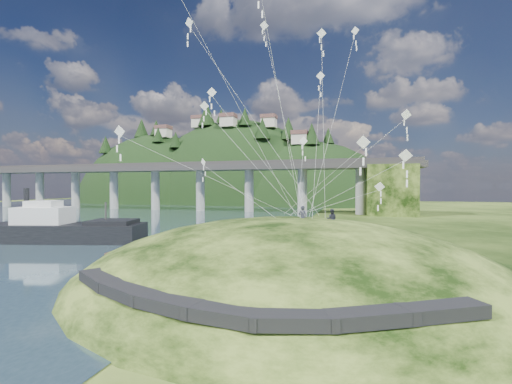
# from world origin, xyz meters

# --- Properties ---
(ground) EXTENTS (320.00, 320.00, 0.00)m
(ground) POSITION_xyz_m (0.00, 0.00, 0.00)
(ground) COLOR black
(ground) RESTS_ON ground
(grass_hill) EXTENTS (36.00, 32.00, 13.00)m
(grass_hill) POSITION_xyz_m (8.00, 2.00, -1.50)
(grass_hill) COLOR black
(grass_hill) RESTS_ON ground
(footpath) EXTENTS (22.29, 5.84, 0.83)m
(footpath) POSITION_xyz_m (7.46, -9.74, 2.08)
(footpath) COLOR black
(footpath) RESTS_ON ground
(bridge) EXTENTS (160.00, 11.00, 15.00)m
(bridge) POSITION_xyz_m (-26.46, 70.07, 9.70)
(bridge) COLOR #2D2B2B
(bridge) RESTS_ON ground
(far_ridge) EXTENTS (153.00, 70.00, 94.50)m
(far_ridge) POSITION_xyz_m (-43.58, 122.17, -7.44)
(far_ridge) COLOR black
(far_ridge) RESTS_ON ground
(work_barge) EXTENTS (21.59, 10.60, 7.29)m
(work_barge) POSITION_xyz_m (-25.10, 12.11, 1.83)
(work_barge) COLOR black
(work_barge) RESTS_ON ground
(wooden_dock) EXTENTS (14.35, 3.59, 1.01)m
(wooden_dock) POSITION_xyz_m (-4.85, 6.23, 0.45)
(wooden_dock) COLOR #392017
(wooden_dock) RESTS_ON ground
(kite_flyers) EXTENTS (3.08, 1.20, 2.06)m
(kite_flyers) POSITION_xyz_m (10.20, 3.10, 5.82)
(kite_flyers) COLOR #282935
(kite_flyers) RESTS_ON ground
(kite_swarm) EXTENTS (20.14, 14.66, 19.10)m
(kite_swarm) POSITION_xyz_m (7.89, 1.98, 15.39)
(kite_swarm) COLOR white
(kite_swarm) RESTS_ON ground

